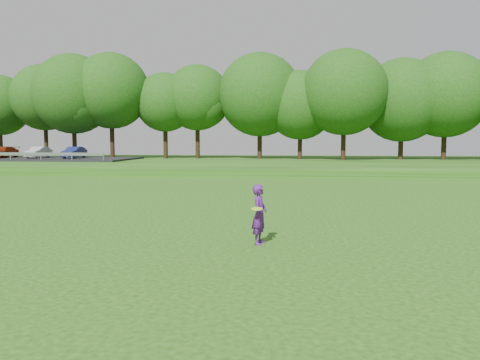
# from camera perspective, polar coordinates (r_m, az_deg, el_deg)

# --- Properties ---
(ground) EXTENTS (140.00, 140.00, 0.00)m
(ground) POSITION_cam_1_polar(r_m,az_deg,el_deg) (14.58, -14.14, -5.78)
(ground) COLOR #1A420C
(ground) RESTS_ON ground
(berm) EXTENTS (130.00, 30.00, 0.60)m
(berm) POSITION_cam_1_polar(r_m,az_deg,el_deg) (47.69, 0.79, 2.05)
(berm) COLOR #1A420C
(berm) RESTS_ON ground
(walking_path) EXTENTS (130.00, 1.60, 0.04)m
(walking_path) POSITION_cam_1_polar(r_m,az_deg,el_deg) (33.85, -1.82, 0.41)
(walking_path) COLOR gray
(walking_path) RESTS_ON ground
(treeline) EXTENTS (104.00, 7.00, 15.00)m
(treeline) POSITION_cam_1_polar(r_m,az_deg,el_deg) (51.89, 1.29, 10.90)
(treeline) COLOR #153E0E
(treeline) RESTS_ON berm
(parking_lot) EXTENTS (24.00, 9.00, 1.38)m
(parking_lot) POSITION_cam_1_polar(r_m,az_deg,el_deg) (54.90, -25.70, 2.67)
(parking_lot) COLOR black
(parking_lot) RESTS_ON berm
(woman) EXTENTS (0.46, 0.80, 1.54)m
(woman) POSITION_cam_1_polar(r_m,az_deg,el_deg) (11.98, 2.39, -4.20)
(woman) COLOR #531A77
(woman) RESTS_ON ground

